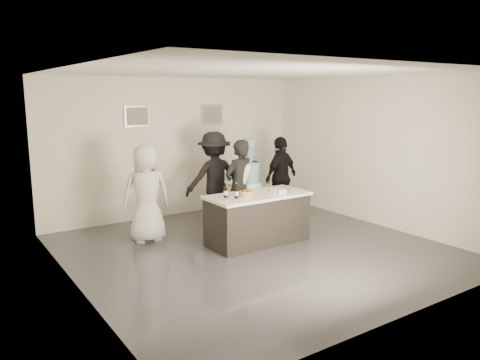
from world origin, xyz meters
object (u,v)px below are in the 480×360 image
Objects in this scene: person_main_black at (239,187)px; person_guest_left at (146,194)px; beer_bottle_b at (236,191)px; cake at (246,194)px; person_main_blue at (245,184)px; person_guest_back at (214,178)px; bar_counter at (258,218)px; beer_bottle_a at (226,190)px; person_guest_right at (281,177)px.

person_main_black is 1.02× the size of person_guest_left.
beer_bottle_b is at bearing 138.69° from person_guest_left.
person_main_blue reaches higher than cake.
person_guest_left is at bearing 20.99° from person_guest_back.
bar_counter is 0.86m from beer_bottle_a.
bar_counter is at bearing 72.38° from person_main_blue.
person_main_blue is 1.26m from person_guest_right.
person_main_black is at bearing 172.06° from person_guest_left.
person_guest_right is (3.13, 0.03, -0.01)m from person_guest_left.
beer_bottle_a is 1.67m from person_guest_back.
bar_counter is at bearing 151.33° from person_guest_left.
bar_counter is 7.15× the size of beer_bottle_a.
beer_bottle_a is 2.45m from person_guest_right.
person_guest_back is at bearing 88.18° from bar_counter.
person_main_black is at bearing 42.02° from beer_bottle_a.
cake is 0.13× the size of person_main_blue.
cake is at bearing -15.82° from beer_bottle_a.
beer_bottle_a is 0.14× the size of person_main_black.
beer_bottle_a reaches higher than bar_counter.
beer_bottle_a is at bearing 129.36° from beer_bottle_b.
person_guest_left is at bearing -15.54° from person_guest_right.
person_main_black is (0.72, 0.65, -0.13)m from beer_bottle_a.
beer_bottle_a is 0.14× the size of person_main_blue.
person_main_black reaches higher than person_guest_right.
cake is at bearing 58.70° from person_main_blue.
person_guest_back is at bearing 65.77° from beer_bottle_a.
bar_counter is 0.78m from beer_bottle_b.
person_guest_back is at bearing -158.85° from person_guest_left.
person_main_black is 1.76m from person_guest_left.
person_main_blue is at bearing 117.57° from person_guest_back.
bar_counter is 7.15× the size of beer_bottle_b.
bar_counter is at bearing 22.87° from person_guest_right.
person_main_black is 0.27m from person_main_blue.
beer_bottle_a is 0.15× the size of person_guest_right.
person_main_black is 0.87m from person_guest_back.
person_guest_right is at bearing -171.46° from person_guest_left.
person_guest_right reaches higher than cake.
beer_bottle_b is 1.70m from person_guest_left.
person_guest_left is at bearing 130.66° from beer_bottle_b.
person_main_blue is at bearing -157.08° from person_main_black.
beer_bottle_b is at bearing 51.19° from person_main_blue.
bar_counter is 2.00m from person_guest_right.
person_main_black is 1.00× the size of person_main_blue.
person_main_black is (0.59, 0.80, -0.13)m from beer_bottle_b.
cake is at bearing 12.37° from beer_bottle_b.
beer_bottle_b is at bearing 45.38° from person_main_black.
person_main_black reaches higher than bar_counter.
cake is at bearing -173.67° from bar_counter.
beer_bottle_a and beer_bottle_b have the same top height.
beer_bottle_a is 1.23m from person_main_blue.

